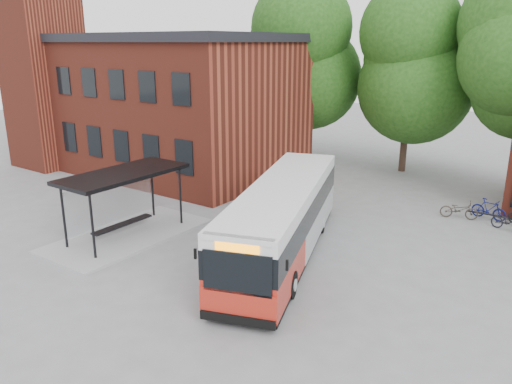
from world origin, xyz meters
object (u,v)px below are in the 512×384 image
Objects in this scene: bicycle_1 at (489,209)px; bicycle_0 at (459,210)px; city_bus at (283,220)px; bicycle_2 at (510,222)px; bus_shelter at (126,205)px.

bicycle_0 is at bearing 132.75° from bicycle_1.
bicycle_2 is at bearing 30.61° from city_bus.
city_bus is at bearing 158.77° from bicycle_1.
city_bus reaches higher than bicycle_1.
bicycle_1 is (1.16, 0.73, 0.05)m from bicycle_0.
bus_shelter is 0.62× the size of city_bus.
bicycle_0 is at bearing 94.51° from bicycle_2.
bicycle_0 is 1.37m from bicycle_1.
bicycle_1 is at bearing 38.95° from city_bus.
city_bus is at bearing 154.48° from bicycle_2.
bus_shelter is 4.30× the size of bicycle_1.
bicycle_1 is at bearing 43.30° from bus_shelter.
bus_shelter is 6.81m from city_bus.
bicycle_1 reaches higher than bicycle_2.
city_bus is 10.49m from bicycle_2.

